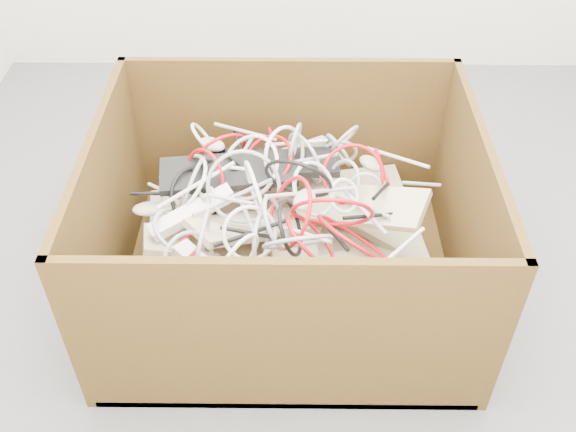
{
  "coord_description": "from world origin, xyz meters",
  "views": [
    {
      "loc": [
        -0.05,
        -1.53,
        1.69
      ],
      "look_at": [
        -0.07,
        0.0,
        0.3
      ],
      "focal_mm": 41.12,
      "sensor_mm": 36.0,
      "label": 1
    }
  ],
  "objects_px": {
    "power_strip_left": "(192,212)",
    "power_strip_right": "(212,276)",
    "vga_plug": "(385,215)",
    "cardboard_box": "(283,253)"
  },
  "relations": [
    {
      "from": "cardboard_box",
      "to": "power_strip_left",
      "type": "xyz_separation_m",
      "value": [
        -0.27,
        -0.04,
        0.21
      ]
    },
    {
      "from": "power_strip_left",
      "to": "cardboard_box",
      "type": "bearing_deg",
      "value": -18.1
    },
    {
      "from": "power_strip_left",
      "to": "vga_plug",
      "type": "height_order",
      "value": "power_strip_left"
    },
    {
      "from": "power_strip_left",
      "to": "vga_plug",
      "type": "bearing_deg",
      "value": -26.31
    },
    {
      "from": "power_strip_right",
      "to": "cardboard_box",
      "type": "bearing_deg",
      "value": 94.9
    },
    {
      "from": "power_strip_right",
      "to": "vga_plug",
      "type": "relative_size",
      "value": 6.19
    },
    {
      "from": "cardboard_box",
      "to": "power_strip_left",
      "type": "relative_size",
      "value": 4.24
    },
    {
      "from": "cardboard_box",
      "to": "power_strip_left",
      "type": "distance_m",
      "value": 0.35
    },
    {
      "from": "power_strip_left",
      "to": "power_strip_right",
      "type": "relative_size",
      "value": 0.97
    },
    {
      "from": "cardboard_box",
      "to": "vga_plug",
      "type": "xyz_separation_m",
      "value": [
        0.31,
        -0.04,
        0.2
      ]
    }
  ]
}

